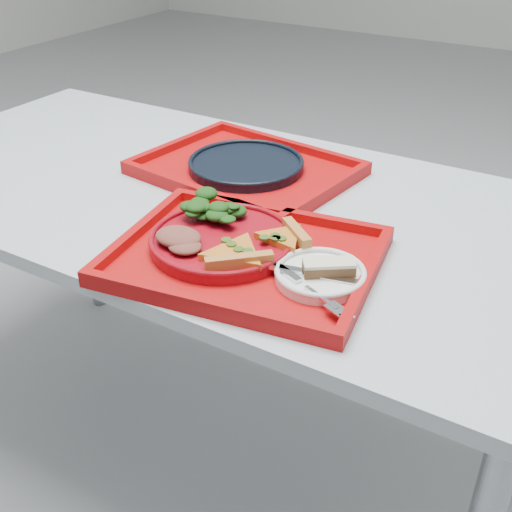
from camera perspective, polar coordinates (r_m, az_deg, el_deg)
name	(u,v)px	position (r m, az deg, el deg)	size (l,w,h in m)	color
ground	(216,436)	(1.85, -3.58, -15.69)	(10.00, 10.00, 0.00)	#92949A
table	(206,220)	(1.43, -4.46, 3.18)	(1.60, 0.80, 0.75)	#9EA9B1
tray_main	(245,260)	(1.13, -0.95, -0.34)	(0.45, 0.35, 0.01)	#A70809
tray_far	(246,172)	(1.47, -0.89, 7.52)	(0.45, 0.35, 0.01)	#A70809
dinner_plate	(222,242)	(1.15, -3.02, 1.25)	(0.26, 0.26, 0.02)	maroon
side_plate	(320,277)	(1.06, 5.72, -1.84)	(0.15, 0.15, 0.01)	white
navy_plate	(246,166)	(1.46, -0.89, 8.02)	(0.26, 0.26, 0.02)	black
pizza_slice_a	(236,251)	(1.09, -1.82, 0.44)	(0.13, 0.11, 0.02)	orange
pizza_slice_b	(283,236)	(1.13, 2.41, 1.83)	(0.10, 0.09, 0.02)	orange
salad_heap	(214,209)	(1.19, -3.78, 4.17)	(0.10, 0.09, 0.05)	black
meat_portion	(178,237)	(1.13, -6.92, 1.69)	(0.09, 0.07, 0.03)	brown
dessert_bar	(329,267)	(1.05, 6.50, -1.01)	(0.09, 0.08, 0.02)	#4F2D1A
knife	(312,273)	(1.05, 4.99, -1.54)	(0.18, 0.02, 0.01)	silver
fork	(305,286)	(1.02, 4.39, -2.64)	(0.18, 0.02, 0.01)	silver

